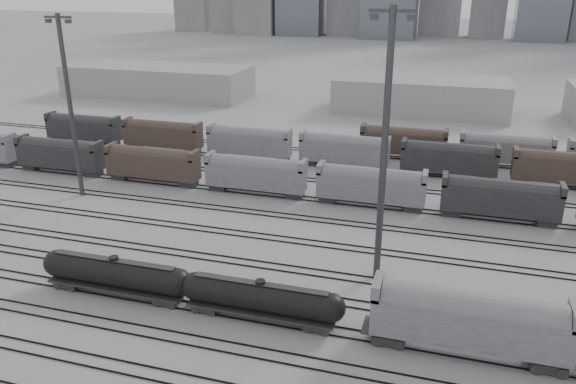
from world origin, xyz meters
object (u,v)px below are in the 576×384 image
(tank_car_a, at_px, (116,274))
(hopper_car_a, at_px, (470,318))
(light_mast_c, at_px, (385,144))
(tank_car_b, at_px, (261,298))

(tank_car_a, distance_m, hopper_car_a, 33.79)
(tank_car_a, xyz_separation_m, hopper_car_a, (33.76, 0.00, 1.23))
(light_mast_c, bearing_deg, tank_car_a, -155.04)
(tank_car_b, xyz_separation_m, light_mast_c, (9.16, 11.42, 12.45))
(tank_car_b, xyz_separation_m, hopper_car_a, (18.39, 0.00, 1.30))
(hopper_car_a, bearing_deg, light_mast_c, 128.98)
(tank_car_a, relative_size, light_mast_c, 0.59)
(tank_car_b, height_order, light_mast_c, light_mast_c)
(tank_car_b, distance_m, light_mast_c, 19.22)
(hopper_car_a, xyz_separation_m, light_mast_c, (-9.24, 11.42, 11.15))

